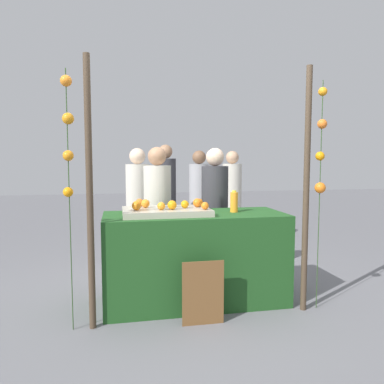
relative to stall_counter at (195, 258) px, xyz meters
name	(u,v)px	position (x,y,z in m)	size (l,w,h in m)	color
ground_plane	(195,301)	(0.00, 0.00, -0.45)	(24.00, 24.00, 0.00)	slate
stall_counter	(195,258)	(0.00, 0.00, 0.00)	(1.77, 0.71, 0.89)	#1E4C1E
orange_tray	(166,211)	(-0.29, -0.01, 0.48)	(0.83, 0.52, 0.06)	#B2AD99
orange_0	(185,204)	(-0.11, -0.03, 0.54)	(0.08, 0.08, 0.08)	orange
orange_1	(136,206)	(-0.57, -0.08, 0.55)	(0.09, 0.09, 0.09)	orange
orange_2	(205,206)	(0.06, -0.16, 0.54)	(0.07, 0.07, 0.07)	orange
orange_3	(145,203)	(-0.48, 0.08, 0.55)	(0.08, 0.08, 0.08)	orange
orange_4	(199,202)	(0.07, 0.12, 0.54)	(0.07, 0.07, 0.07)	orange
orange_5	(197,203)	(0.03, 0.03, 0.55)	(0.09, 0.09, 0.09)	orange
orange_6	(172,205)	(-0.24, -0.10, 0.55)	(0.09, 0.09, 0.09)	orange
orange_7	(140,202)	(-0.53, 0.19, 0.54)	(0.08, 0.08, 0.08)	orange
orange_8	(161,206)	(-0.34, -0.11, 0.54)	(0.07, 0.07, 0.07)	orange
juice_bottle	(234,202)	(0.41, 0.03, 0.55)	(0.08, 0.08, 0.22)	orange
chalkboard_sign	(203,293)	(-0.04, -0.51, -0.17)	(0.37, 0.03, 0.57)	brown
vendor_left	(158,220)	(-0.30, 0.67, 0.28)	(0.31, 0.31, 1.56)	beige
vendor_right	(215,219)	(0.37, 0.63, 0.28)	(0.31, 0.31, 1.55)	#333338
crowd_person_0	(138,211)	(-0.48, 1.40, 0.28)	(0.31, 0.31, 1.57)	beige
crowd_person_1	(166,199)	(0.02, 2.41, 0.33)	(0.33, 0.33, 1.66)	#333338
crowd_person_2	(199,204)	(0.50, 2.08, 0.28)	(0.31, 0.31, 1.56)	#99999E
crowd_person_3	(232,202)	(1.10, 2.27, 0.28)	(0.31, 0.31, 1.56)	beige
canopy_post_left	(90,195)	(-0.97, -0.40, 0.69)	(0.06, 0.06, 2.26)	#473828
canopy_post_right	(306,191)	(0.97, -0.40, 0.69)	(0.06, 0.06, 2.26)	#473828
garland_strand_left	(68,135)	(-1.13, -0.39, 1.17)	(0.11, 0.10, 2.14)	#2D4C23
garland_strand_right	(321,150)	(1.11, -0.38, 1.06)	(0.10, 0.10, 2.14)	#2D4C23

